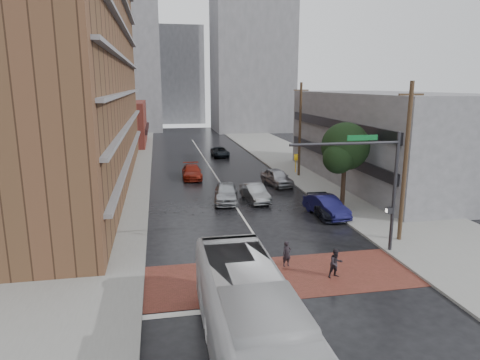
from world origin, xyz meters
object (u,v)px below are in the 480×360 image
car_travel_b (255,193)px  car_travel_c (192,172)px  car_travel_a (226,193)px  car_parked_far (277,177)px  car_parked_mid (326,207)px  suv_travel (220,152)px  pedestrian_a (287,254)px  pedestrian_b (336,263)px  transit_bus (255,334)px  car_parked_near (326,206)px

car_travel_b → car_travel_c: size_ratio=0.91×
car_travel_a → car_parked_far: car_travel_a is taller
car_parked_mid → suv_travel: bearing=99.3°
pedestrian_a → car_parked_far: bearing=62.8°
car_travel_b → suv_travel: bearing=83.7°
pedestrian_a → car_parked_mid: pedestrian_a is taller
pedestrian_a → car_travel_b: bearing=71.5°
car_travel_c → suv_travel: size_ratio=1.05×
pedestrian_b → car_travel_b: 15.28m
transit_bus → car_travel_b: 22.66m
car_travel_a → car_parked_near: (6.85, -5.30, -0.06)m
pedestrian_a → pedestrian_b: (2.09, -1.79, 0.06)m
transit_bus → car_travel_c: (0.47, 32.21, -0.97)m
transit_bus → car_travel_a: (2.56, 22.24, -0.85)m
car_travel_b → car_parked_far: size_ratio=0.93×
pedestrian_b → car_parked_near: bearing=62.6°
suv_travel → car_travel_a: bearing=-98.1°
car_travel_a → car_parked_far: (5.92, 5.18, -0.02)m
transit_bus → pedestrian_a: bearing=66.4°
car_parked_far → pedestrian_a: bearing=-113.1°
transit_bus → pedestrian_a: (3.75, 8.61, -0.96)m
car_travel_b → car_parked_far: bearing=51.7°
car_travel_a → car_travel_c: bearing=110.6°
car_travel_b → suv_travel: size_ratio=0.96×
pedestrian_a → pedestrian_b: 2.75m
car_travel_b → car_parked_far: (3.47, 5.34, 0.08)m
car_parked_far → pedestrian_b: bearing=-106.3°
pedestrian_a → car_parked_far: car_parked_far is taller
car_travel_a → car_parked_mid: car_travel_a is taller
car_parked_mid → car_parked_far: size_ratio=0.97×
pedestrian_a → car_parked_mid: bearing=42.7°
transit_bus → car_travel_b: size_ratio=2.71×
car_travel_a → car_parked_near: 8.66m
car_travel_b → car_parked_mid: bearing=-54.8°
car_parked_mid → car_travel_a: bearing=143.7°
transit_bus → suv_travel: size_ratio=2.60×
car_travel_b → car_parked_far: car_parked_far is taller
transit_bus → suv_travel: bearing=83.2°
car_travel_c → car_parked_mid: size_ratio=1.05×
pedestrian_b → suv_travel: bearing=82.6°
pedestrian_a → car_travel_b: 13.53m
transit_bus → pedestrian_b: (5.84, 6.82, -0.91)m
car_travel_c → car_parked_near: (8.94, -15.27, 0.06)m
car_travel_a → transit_bus: bearing=-87.8°
pedestrian_a → car_parked_near: car_parked_near is taller
pedestrian_b → car_parked_far: size_ratio=0.32×
suv_travel → car_parked_far: (3.06, -18.24, 0.17)m
car_travel_b → car_parked_near: bearing=-54.8°
pedestrian_a → car_travel_a: 13.68m
suv_travel → car_travel_c: bearing=-111.3°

